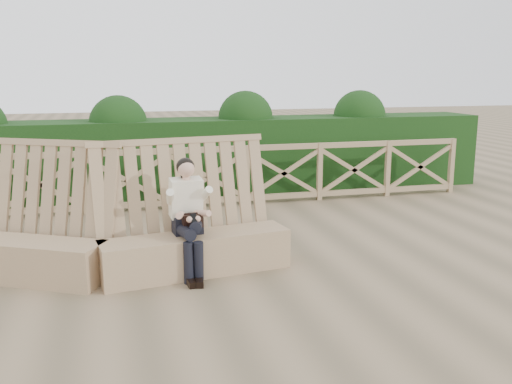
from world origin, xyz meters
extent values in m
plane|color=brown|center=(0.00, 0.00, 0.00)|extent=(60.00, 60.00, 0.00)
cube|color=#997957|center=(-2.92, 0.48, 0.24)|extent=(2.25, 1.56, 0.49)
cube|color=#997957|center=(-2.79, 0.72, 0.82)|extent=(2.22, 1.52, 1.60)
cube|color=#997957|center=(-0.79, 0.09, 0.24)|extent=(2.34, 0.83, 0.49)
cube|color=#997957|center=(-0.83, 0.36, 0.82)|extent=(2.34, 0.79, 1.60)
cube|color=black|center=(-0.87, 0.17, 0.59)|extent=(0.37, 0.28, 0.21)
cube|color=beige|center=(-0.87, 0.22, 0.92)|extent=(0.41, 0.31, 0.50)
sphere|color=tan|center=(-0.87, 0.17, 1.28)|extent=(0.22, 0.22, 0.20)
sphere|color=black|center=(-0.87, 0.21, 1.30)|extent=(0.24, 0.24, 0.22)
cylinder|color=black|center=(-0.94, -0.04, 0.57)|extent=(0.18, 0.45, 0.14)
cylinder|color=black|center=(-0.79, 0.00, 0.64)|extent=(0.18, 0.46, 0.16)
cylinder|color=black|center=(-0.93, -0.25, 0.24)|extent=(0.12, 0.12, 0.49)
cylinder|color=black|center=(-0.81, -0.25, 0.24)|extent=(0.12, 0.12, 0.49)
cube|color=black|center=(-0.92, -0.33, 0.04)|extent=(0.11, 0.24, 0.08)
cube|color=black|center=(-0.82, -0.34, 0.04)|extent=(0.11, 0.24, 0.08)
cube|color=black|center=(-0.84, 0.00, 0.69)|extent=(0.25, 0.16, 0.16)
cube|color=black|center=(-0.84, -0.15, 0.74)|extent=(0.07, 0.09, 0.12)
cube|color=#886C4F|center=(0.00, 3.50, 1.05)|extent=(10.10, 0.07, 0.10)
cube|color=#886C4F|center=(0.00, 3.50, 0.12)|extent=(10.10, 0.07, 0.10)
cube|color=black|center=(0.00, 4.70, 0.75)|extent=(12.00, 1.20, 1.50)
camera|label=1|loc=(-1.82, -6.50, 2.40)|focal=40.00mm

